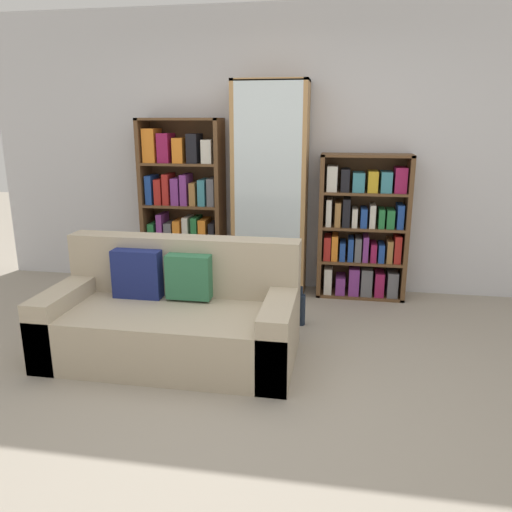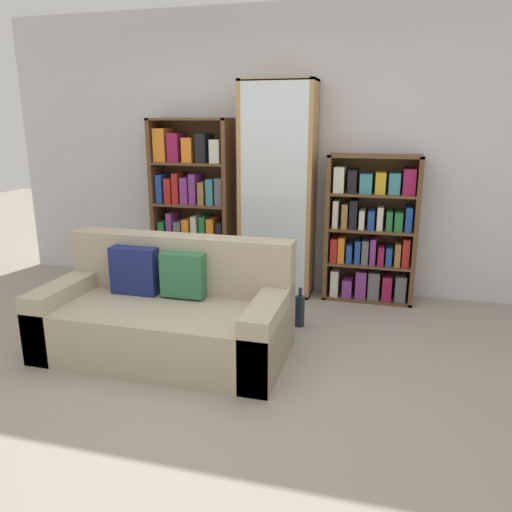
{
  "view_description": "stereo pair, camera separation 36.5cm",
  "coord_description": "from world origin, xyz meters",
  "px_view_note": "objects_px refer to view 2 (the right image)",
  "views": [
    {
      "loc": [
        0.58,
        -2.68,
        1.65
      ],
      "look_at": [
        -0.1,
        1.24,
        0.57
      ],
      "focal_mm": 35.0,
      "sensor_mm": 36.0,
      "label": 1
    },
    {
      "loc": [
        0.94,
        -2.6,
        1.65
      ],
      "look_at": [
        -0.1,
        1.24,
        0.57
      ],
      "focal_mm": 35.0,
      "sensor_mm": 36.0,
      "label": 2
    }
  ],
  "objects_px": {
    "couch": "(167,315)",
    "bookshelf_right": "(371,233)",
    "wine_bottle": "(300,310)",
    "display_cabinet": "(278,191)",
    "bookshelf_left": "(192,207)"
  },
  "relations": [
    {
      "from": "wine_bottle",
      "to": "bookshelf_right",
      "type": "bearing_deg",
      "value": 58.63
    },
    {
      "from": "wine_bottle",
      "to": "couch",
      "type": "bearing_deg",
      "value": -140.76
    },
    {
      "from": "bookshelf_right",
      "to": "couch",
      "type": "bearing_deg",
      "value": -131.7
    },
    {
      "from": "bookshelf_left",
      "to": "bookshelf_right",
      "type": "relative_size",
      "value": 1.23
    },
    {
      "from": "couch",
      "to": "bookshelf_right",
      "type": "bearing_deg",
      "value": 48.3
    },
    {
      "from": "wine_bottle",
      "to": "display_cabinet",
      "type": "bearing_deg",
      "value": 115.05
    },
    {
      "from": "display_cabinet",
      "to": "wine_bottle",
      "type": "relative_size",
      "value": 6.04
    },
    {
      "from": "bookshelf_left",
      "to": "bookshelf_right",
      "type": "bearing_deg",
      "value": -0.01
    },
    {
      "from": "couch",
      "to": "bookshelf_left",
      "type": "xyz_separation_m",
      "value": [
        -0.41,
        1.54,
        0.53
      ]
    },
    {
      "from": "couch",
      "to": "wine_bottle",
      "type": "distance_m",
      "value": 1.12
    },
    {
      "from": "display_cabinet",
      "to": "bookshelf_right",
      "type": "height_order",
      "value": "display_cabinet"
    },
    {
      "from": "bookshelf_left",
      "to": "display_cabinet",
      "type": "height_order",
      "value": "display_cabinet"
    },
    {
      "from": "display_cabinet",
      "to": "bookshelf_right",
      "type": "bearing_deg",
      "value": 1.01
    },
    {
      "from": "couch",
      "to": "bookshelf_right",
      "type": "height_order",
      "value": "bookshelf_right"
    },
    {
      "from": "couch",
      "to": "bookshelf_right",
      "type": "xyz_separation_m",
      "value": [
        1.37,
        1.54,
        0.36
      ]
    }
  ]
}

